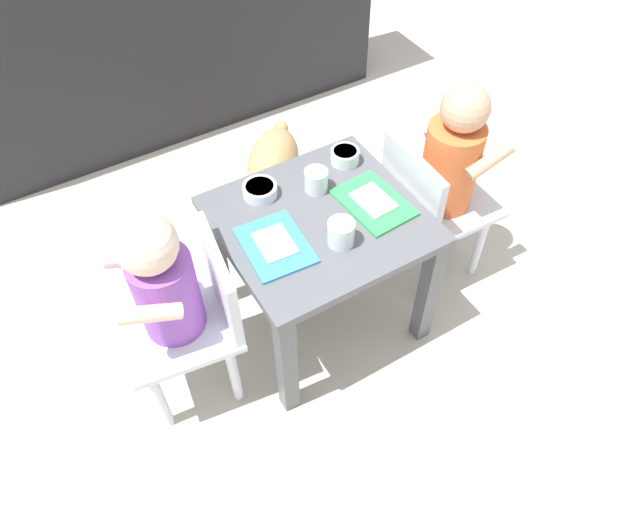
{
  "coord_description": "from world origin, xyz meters",
  "views": [
    {
      "loc": [
        -0.55,
        -0.91,
        1.53
      ],
      "look_at": [
        0.0,
        0.0,
        0.29
      ],
      "focal_mm": 33.07,
      "sensor_mm": 36.0,
      "label": 1
    }
  ],
  "objects_px": {
    "food_tray_right": "(374,202)",
    "cereal_bowl_right_side": "(345,156)",
    "water_cup_right": "(316,182)",
    "seated_child_right": "(447,168)",
    "food_tray_left": "(275,245)",
    "water_cup_left": "(341,234)",
    "dining_table": "(320,240)",
    "cereal_bowl_left_side": "(260,190)",
    "dog": "(272,168)",
    "seated_child_left": "(171,291)"
  },
  "relations": [
    {
      "from": "water_cup_right",
      "to": "seated_child_right",
      "type": "bearing_deg",
      "value": -15.55
    },
    {
      "from": "seated_child_left",
      "to": "cereal_bowl_left_side",
      "type": "bearing_deg",
      "value": 26.98
    },
    {
      "from": "dining_table",
      "to": "food_tray_right",
      "type": "height_order",
      "value": "food_tray_right"
    },
    {
      "from": "dog",
      "to": "cereal_bowl_right_side",
      "type": "bearing_deg",
      "value": -77.71
    },
    {
      "from": "seated_child_left",
      "to": "food_tray_right",
      "type": "xyz_separation_m",
      "value": [
        0.56,
        -0.02,
        0.03
      ]
    },
    {
      "from": "seated_child_left",
      "to": "water_cup_right",
      "type": "bearing_deg",
      "value": 13.0
    },
    {
      "from": "water_cup_left",
      "to": "water_cup_right",
      "type": "relative_size",
      "value": 1.07
    },
    {
      "from": "dining_table",
      "to": "cereal_bowl_left_side",
      "type": "xyz_separation_m",
      "value": [
        -0.09,
        0.16,
        0.1
      ]
    },
    {
      "from": "dog",
      "to": "food_tray_left",
      "type": "bearing_deg",
      "value": -115.69
    },
    {
      "from": "dog",
      "to": "water_cup_right",
      "type": "height_order",
      "value": "water_cup_right"
    },
    {
      "from": "water_cup_right",
      "to": "food_tray_left",
      "type": "bearing_deg",
      "value": -146.76
    },
    {
      "from": "water_cup_right",
      "to": "food_tray_right",
      "type": "bearing_deg",
      "value": -51.61
    },
    {
      "from": "food_tray_right",
      "to": "water_cup_right",
      "type": "height_order",
      "value": "water_cup_right"
    },
    {
      "from": "seated_child_left",
      "to": "cereal_bowl_left_side",
      "type": "relative_size",
      "value": 7.18
    },
    {
      "from": "seated_child_right",
      "to": "food_tray_right",
      "type": "xyz_separation_m",
      "value": [
        -0.27,
        -0.02,
        0.02
      ]
    },
    {
      "from": "water_cup_right",
      "to": "dining_table",
      "type": "bearing_deg",
      "value": -115.48
    },
    {
      "from": "seated_child_left",
      "to": "dog",
      "type": "height_order",
      "value": "seated_child_left"
    },
    {
      "from": "seated_child_left",
      "to": "dog",
      "type": "relative_size",
      "value": 1.81
    },
    {
      "from": "water_cup_left",
      "to": "seated_child_right",
      "type": "bearing_deg",
      "value": 12.83
    },
    {
      "from": "dog",
      "to": "water_cup_left",
      "type": "distance_m",
      "value": 0.65
    },
    {
      "from": "dining_table",
      "to": "seated_child_right",
      "type": "height_order",
      "value": "seated_child_right"
    },
    {
      "from": "seated_child_left",
      "to": "cereal_bowl_left_side",
      "type": "xyz_separation_m",
      "value": [
        0.32,
        0.16,
        0.04
      ]
    },
    {
      "from": "seated_child_right",
      "to": "cereal_bowl_left_side",
      "type": "distance_m",
      "value": 0.54
    },
    {
      "from": "dining_table",
      "to": "dog",
      "type": "bearing_deg",
      "value": 78.26
    },
    {
      "from": "dog",
      "to": "cereal_bowl_left_side",
      "type": "height_order",
      "value": "cereal_bowl_left_side"
    },
    {
      "from": "seated_child_right",
      "to": "cereal_bowl_right_side",
      "type": "xyz_separation_m",
      "value": [
        -0.24,
        0.16,
        0.03
      ]
    },
    {
      "from": "food_tray_right",
      "to": "cereal_bowl_left_side",
      "type": "height_order",
      "value": "cereal_bowl_left_side"
    },
    {
      "from": "seated_child_right",
      "to": "water_cup_left",
      "type": "height_order",
      "value": "seated_child_right"
    },
    {
      "from": "food_tray_right",
      "to": "water_cup_left",
      "type": "xyz_separation_m",
      "value": [
        -0.15,
        -0.07,
        0.02
      ]
    },
    {
      "from": "seated_child_right",
      "to": "food_tray_left",
      "type": "xyz_separation_m",
      "value": [
        -0.56,
        -0.02,
        0.02
      ]
    },
    {
      "from": "food_tray_left",
      "to": "water_cup_left",
      "type": "bearing_deg",
      "value": -25.57
    },
    {
      "from": "seated_child_right",
      "to": "water_cup_left",
      "type": "relative_size",
      "value": 10.08
    },
    {
      "from": "food_tray_left",
      "to": "water_cup_left",
      "type": "height_order",
      "value": "water_cup_left"
    },
    {
      "from": "seated_child_left",
      "to": "dog",
      "type": "distance_m",
      "value": 0.75
    },
    {
      "from": "seated_child_right",
      "to": "dog",
      "type": "distance_m",
      "value": 0.63
    },
    {
      "from": "dog",
      "to": "food_tray_right",
      "type": "height_order",
      "value": "food_tray_right"
    },
    {
      "from": "food_tray_left",
      "to": "dining_table",
      "type": "bearing_deg",
      "value": 11.25
    },
    {
      "from": "water_cup_right",
      "to": "cereal_bowl_right_side",
      "type": "distance_m",
      "value": 0.14
    },
    {
      "from": "seated_child_right",
      "to": "water_cup_right",
      "type": "height_order",
      "value": "seated_child_right"
    },
    {
      "from": "food_tray_right",
      "to": "cereal_bowl_right_side",
      "type": "relative_size",
      "value": 2.68
    },
    {
      "from": "food_tray_right",
      "to": "food_tray_left",
      "type": "bearing_deg",
      "value": -180.0
    },
    {
      "from": "food_tray_left",
      "to": "cereal_bowl_right_side",
      "type": "bearing_deg",
      "value": 29.65
    },
    {
      "from": "food_tray_left",
      "to": "cereal_bowl_left_side",
      "type": "relative_size",
      "value": 2.23
    },
    {
      "from": "dining_table",
      "to": "cereal_bowl_right_side",
      "type": "xyz_separation_m",
      "value": [
        0.17,
        0.15,
        0.11
      ]
    },
    {
      "from": "seated_child_left",
      "to": "dog",
      "type": "xyz_separation_m",
      "value": [
        0.52,
        0.5,
        -0.22
      ]
    },
    {
      "from": "seated_child_left",
      "to": "cereal_bowl_right_side",
      "type": "bearing_deg",
      "value": 15.41
    },
    {
      "from": "cereal_bowl_left_side",
      "to": "dog",
      "type": "bearing_deg",
      "value": 59.62
    },
    {
      "from": "seated_child_right",
      "to": "food_tray_right",
      "type": "distance_m",
      "value": 0.27
    },
    {
      "from": "water_cup_left",
      "to": "water_cup_right",
      "type": "bearing_deg",
      "value": 77.06
    },
    {
      "from": "food_tray_left",
      "to": "food_tray_right",
      "type": "distance_m",
      "value": 0.29
    }
  ]
}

